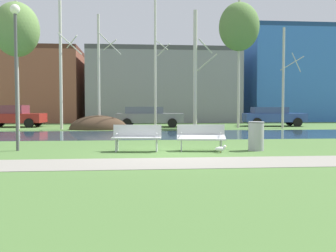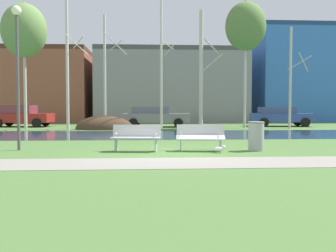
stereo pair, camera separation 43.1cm
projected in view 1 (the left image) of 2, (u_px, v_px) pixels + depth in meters
ground_plane at (153, 132)px, 22.54m from camera, size 120.00×120.00×0.00m
paved_path_strip at (179, 163)px, 10.38m from camera, size 60.00×2.02×0.01m
river_band at (155, 135)px, 20.55m from camera, size 80.00×6.45×0.01m
soil_mound at (99, 129)px, 25.16m from camera, size 3.69×2.41×1.78m
bench_left at (137, 137)px, 12.99m from camera, size 1.66×0.75×0.87m
bench_right at (201, 137)px, 13.20m from camera, size 1.66×0.75×0.87m
trash_bin at (256, 135)px, 13.28m from camera, size 0.54×0.54×0.97m
seagull at (221, 149)px, 12.64m from camera, size 0.40×0.15×0.25m
streetlamp at (16, 52)px, 13.05m from camera, size 0.32×0.32×4.82m
birch_far_left at (16, 30)px, 25.38m from camera, size 2.91×2.91×8.18m
birch_left at (61, 58)px, 24.89m from camera, size 1.44×2.41×8.94m
birch_center_left at (99, 70)px, 24.96m from camera, size 1.50×2.57×7.23m
birch_center at (155, 63)px, 26.11m from camera, size 1.04×1.79×8.50m
birch_center_right at (196, 69)px, 25.54m from camera, size 1.54×2.51×7.62m
birch_right at (239, 27)px, 26.39m from camera, size 2.68×2.68×8.67m
birch_far_right at (284, 77)px, 26.11m from camera, size 1.41×2.45×6.62m
parked_van_nearest_red at (13, 116)px, 27.86m from camera, size 4.26×2.39×1.53m
parked_sedan_second_grey at (149, 116)px, 27.92m from camera, size 4.83×2.35×1.43m
parked_hatch_third_blue at (273, 116)px, 29.04m from camera, size 4.52×2.31×1.40m
building_brick_low at (28, 86)px, 37.65m from camera, size 10.29×9.27×6.71m
building_grey_warehouse at (161, 87)px, 38.57m from camera, size 13.61×9.72×6.66m
building_blue_store at (316, 75)px, 39.72m from camera, size 14.42×7.36×9.06m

